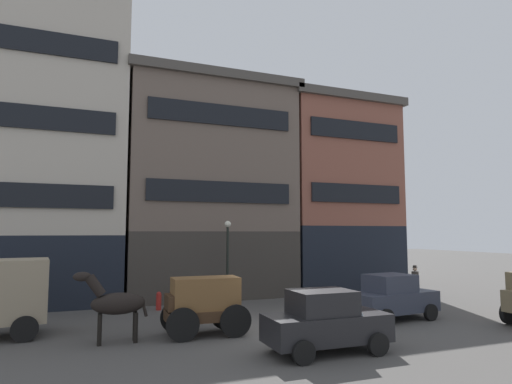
% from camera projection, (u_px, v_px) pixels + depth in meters
% --- Properties ---
extents(ground_plane, '(120.00, 120.00, 0.00)m').
position_uv_depth(ground_plane, '(273.00, 330.00, 15.73)').
color(ground_plane, '#4C4947').
extents(building_far_left, '(7.96, 5.97, 18.22)m').
position_uv_depth(building_far_left, '(49.00, 124.00, 22.44)').
color(building_far_left, black).
rests_on(building_far_left, ground_plane).
extents(building_center_left, '(9.74, 5.97, 12.34)m').
position_uv_depth(building_center_left, '(208.00, 187.00, 25.28)').
color(building_center_left, '#38332D').
rests_on(building_center_left, ground_plane).
extents(building_center_right, '(7.77, 5.97, 12.09)m').
position_uv_depth(building_center_right, '(332.00, 193.00, 28.34)').
color(building_center_right, black).
rests_on(building_center_right, ground_plane).
extents(cargo_wagon, '(2.95, 1.59, 1.98)m').
position_uv_depth(cargo_wagon, '(204.00, 302.00, 15.07)').
color(cargo_wagon, '#3D2819').
rests_on(cargo_wagon, ground_plane).
extents(draft_horse, '(2.35, 0.66, 2.30)m').
position_uv_depth(draft_horse, '(115.00, 303.00, 14.01)').
color(draft_horse, black).
rests_on(draft_horse, ground_plane).
extents(sedan_dark, '(3.72, 1.90, 1.83)m').
position_uv_depth(sedan_dark, '(326.00, 321.00, 12.88)').
color(sedan_dark, black).
rests_on(sedan_dark, ground_plane).
extents(sedan_light, '(3.85, 2.18, 1.83)m').
position_uv_depth(sedan_light, '(392.00, 297.00, 17.71)').
color(sedan_light, '#333847').
rests_on(sedan_light, ground_plane).
extents(pedestrian_officer, '(0.43, 0.43, 1.79)m').
position_uv_depth(pedestrian_officer, '(415.00, 281.00, 22.98)').
color(pedestrian_officer, '#38332D').
rests_on(pedestrian_officer, ground_plane).
extents(streetlamp_curbside, '(0.32, 0.32, 4.12)m').
position_uv_depth(streetlamp_curbside, '(228.00, 250.00, 21.25)').
color(streetlamp_curbside, black).
rests_on(streetlamp_curbside, ground_plane).
extents(fire_hydrant_curbside, '(0.24, 0.24, 0.83)m').
position_uv_depth(fire_hydrant_curbside, '(159.00, 301.00, 19.87)').
color(fire_hydrant_curbside, maroon).
rests_on(fire_hydrant_curbside, ground_plane).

